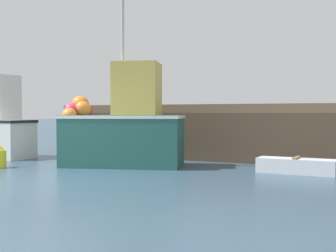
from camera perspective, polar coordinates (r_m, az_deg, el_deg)
The scene contains 4 objects.
ground at distance 9.78m, azimuth -17.88°, elevation -6.98°, with size 120.00×160.00×0.10m.
pier at distance 15.23m, azimuth 8.86°, elevation 1.47°, with size 10.65×6.25×1.66m.
fishing_boat_near_right at distance 11.85m, azimuth -5.77°, elevation -0.22°, with size 3.47×2.43×5.44m.
rowboat at distance 10.79m, azimuth 16.12°, elevation -4.94°, with size 1.79×0.62×0.39m.
Camera 1 is at (6.83, -6.84, 1.42)m, focal length 47.64 mm.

